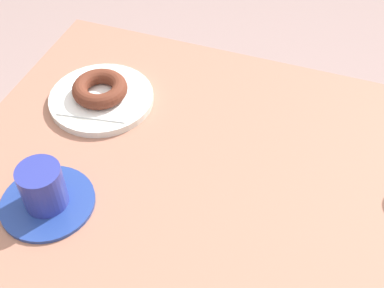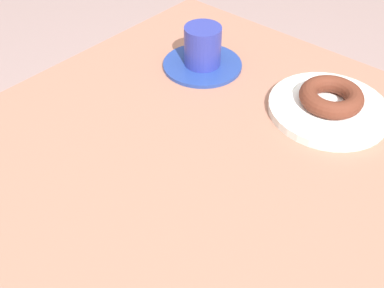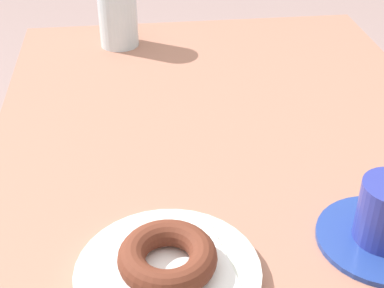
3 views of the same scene
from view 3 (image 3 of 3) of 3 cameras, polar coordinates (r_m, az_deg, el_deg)
table at (r=0.94m, az=3.44°, el=-5.01°), size 0.95×0.72×0.76m
plate_chocolate_ring at (r=0.63m, az=-2.43°, el=-12.94°), size 0.20×0.20×0.01m
napkin_chocolate_ring at (r=0.63m, az=-2.45°, el=-12.38°), size 0.15×0.15×0.00m
donut_chocolate_ring at (r=0.62m, az=-2.48°, el=-11.30°), size 0.11×0.11×0.03m
water_glass at (r=1.16m, az=-7.47°, el=12.85°), size 0.08×0.08×0.13m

